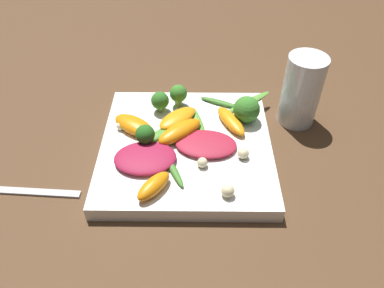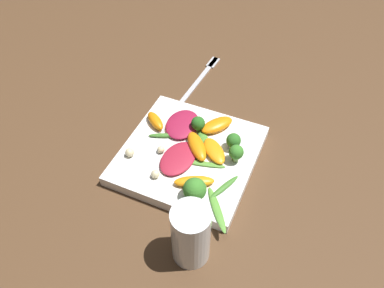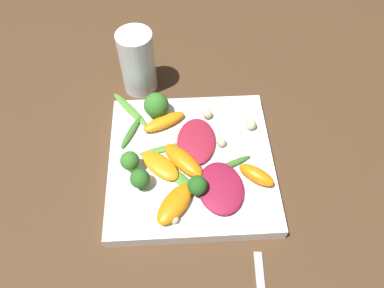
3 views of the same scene
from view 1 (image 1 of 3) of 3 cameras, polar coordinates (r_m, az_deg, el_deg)
ground_plane at (r=0.58m, az=-0.87°, el=-1.40°), size 2.40×2.40×0.00m
plate at (r=0.57m, az=-0.88°, el=-0.56°), size 0.25×0.25×0.02m
drinking_glass at (r=0.62m, az=16.35°, el=7.82°), size 0.06×0.06×0.12m
radicchio_leaf_0 at (r=0.55m, az=2.14°, el=0.01°), size 0.07×0.10×0.01m
radicchio_leaf_1 at (r=0.53m, az=-7.14°, el=-2.11°), size 0.07×0.09×0.01m
orange_segment_0 at (r=0.58m, az=-8.82°, el=2.83°), size 0.07×0.08×0.02m
orange_segment_1 at (r=0.49m, az=-5.88°, el=-6.38°), size 0.06×0.05×0.02m
orange_segment_2 at (r=0.56m, az=-1.85°, el=1.94°), size 0.07×0.08×0.02m
orange_segment_3 at (r=0.59m, az=-2.20°, el=3.97°), size 0.07×0.07×0.02m
orange_segment_4 at (r=0.59m, az=5.94°, el=3.52°), size 0.08×0.05×0.02m
broccoli_floret_0 at (r=0.61m, az=-4.89°, el=6.55°), size 0.03×0.03×0.04m
broccoli_floret_1 at (r=0.55m, az=-7.14°, el=1.40°), size 0.03×0.03×0.04m
broccoli_floret_2 at (r=0.62m, az=-2.09°, el=7.59°), size 0.03×0.03×0.04m
broccoli_floret_3 at (r=0.59m, az=8.31°, el=5.21°), size 0.04×0.04×0.04m
arugula_sprig_0 at (r=0.64m, az=8.67°, el=6.38°), size 0.07×0.08×0.00m
arugula_sprig_1 at (r=0.51m, az=-2.83°, el=-3.98°), size 0.07×0.04×0.01m
arugula_sprig_2 at (r=0.58m, az=1.23°, el=2.69°), size 0.10×0.03×0.00m
arugula_sprig_3 at (r=0.57m, az=-4.86°, el=1.57°), size 0.05×0.06×0.01m
arugula_sprig_4 at (r=0.63m, az=4.32°, el=6.31°), size 0.04×0.07×0.01m
macadamia_nut_0 at (r=0.49m, az=5.48°, el=-7.10°), size 0.02×0.02×0.02m
macadamia_nut_1 at (r=0.52m, az=1.59°, el=-2.84°), size 0.01×0.01×0.01m
macadamia_nut_2 at (r=0.54m, az=7.83°, el=-1.44°), size 0.02×0.02×0.02m
macadamia_nut_3 at (r=0.59m, az=-10.83°, el=2.71°), size 0.01×0.01×0.01m
macadamia_nut_4 at (r=0.55m, az=-4.11°, el=0.48°), size 0.02×0.02×0.02m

